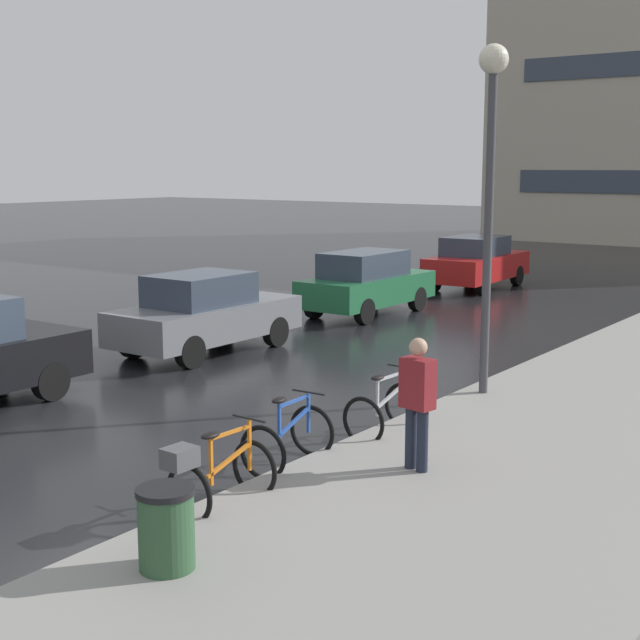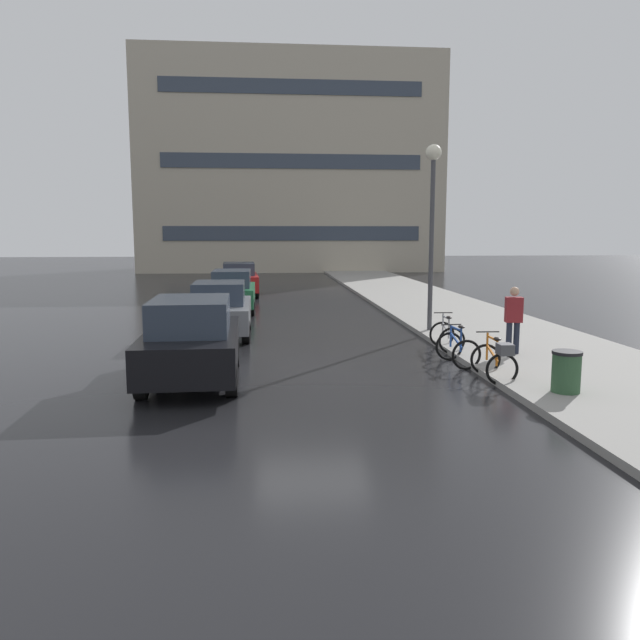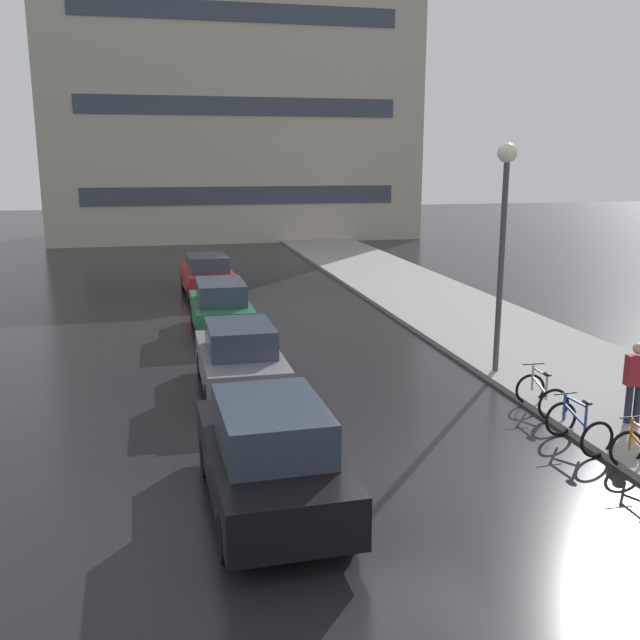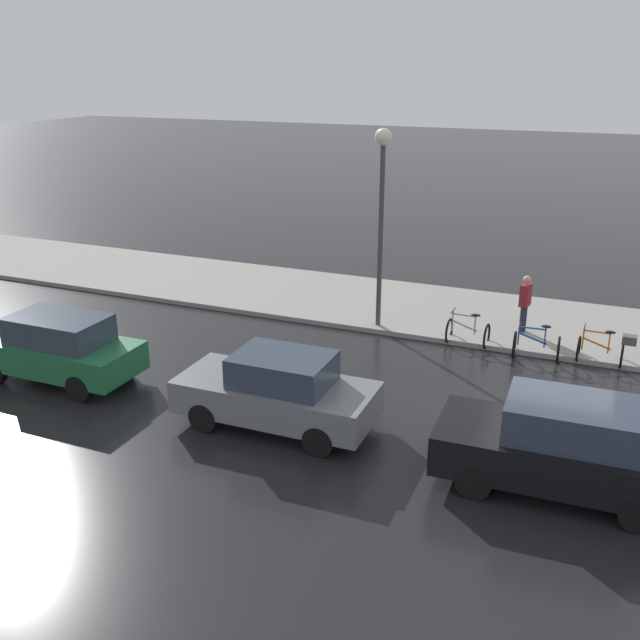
{
  "view_description": "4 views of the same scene",
  "coord_description": "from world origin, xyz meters",
  "px_view_note": "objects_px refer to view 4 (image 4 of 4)",
  "views": [
    {
      "loc": [
        10.23,
        -7.87,
        3.8
      ],
      "look_at": [
        0.57,
        5.25,
        0.97
      ],
      "focal_mm": 50.0,
      "sensor_mm": 36.0,
      "label": 1
    },
    {
      "loc": [
        -1.02,
        -13.33,
        3.07
      ],
      "look_at": [
        0.41,
        2.76,
        0.81
      ],
      "focal_mm": 35.0,
      "sensor_mm": 36.0,
      "label": 2
    },
    {
      "loc": [
        -4.02,
        -10.53,
        5.28
      ],
      "look_at": [
        -0.49,
        5.14,
        1.64
      ],
      "focal_mm": 40.0,
      "sensor_mm": 36.0,
      "label": 3
    },
    {
      "loc": [
        -14.43,
        -0.8,
        7.3
      ],
      "look_at": [
        -0.13,
        5.2,
        1.65
      ],
      "focal_mm": 40.0,
      "sensor_mm": 36.0,
      "label": 4
    }
  ],
  "objects_px": {
    "bicycle_second": "(536,345)",
    "bicycle_third": "(468,332)",
    "pedestrian": "(525,302)",
    "car_grey": "(278,391)",
    "car_black": "(563,446)",
    "streetlamp": "(382,191)",
    "car_green": "(58,348)",
    "bicycle_nearest": "(607,348)"
  },
  "relations": [
    {
      "from": "car_grey",
      "to": "streetlamp",
      "type": "xyz_separation_m",
      "value": [
        6.34,
        -0.11,
        3.19
      ]
    },
    {
      "from": "bicycle_nearest",
      "to": "bicycle_second",
      "type": "relative_size",
      "value": 1.15
    },
    {
      "from": "bicycle_second",
      "to": "car_grey",
      "type": "relative_size",
      "value": 0.28
    },
    {
      "from": "car_black",
      "to": "streetlamp",
      "type": "height_order",
      "value": "streetlamp"
    },
    {
      "from": "car_black",
      "to": "car_grey",
      "type": "bearing_deg",
      "value": 88.19
    },
    {
      "from": "bicycle_third",
      "to": "car_green",
      "type": "bearing_deg",
      "value": 124.86
    },
    {
      "from": "bicycle_nearest",
      "to": "car_black",
      "type": "relative_size",
      "value": 0.31
    },
    {
      "from": "car_black",
      "to": "car_green",
      "type": "relative_size",
      "value": 1.07
    },
    {
      "from": "bicycle_second",
      "to": "pedestrian",
      "type": "distance_m",
      "value": 1.76
    },
    {
      "from": "pedestrian",
      "to": "streetlamp",
      "type": "height_order",
      "value": "streetlamp"
    },
    {
      "from": "bicycle_nearest",
      "to": "bicycle_second",
      "type": "xyz_separation_m",
      "value": [
        -0.29,
        1.7,
        -0.09
      ]
    },
    {
      "from": "car_black",
      "to": "car_green",
      "type": "xyz_separation_m",
      "value": [
        0.25,
        11.61,
        -0.04
      ]
    },
    {
      "from": "car_green",
      "to": "car_black",
      "type": "bearing_deg",
      "value": -91.24
    },
    {
      "from": "bicycle_second",
      "to": "car_black",
      "type": "bearing_deg",
      "value": -169.39
    },
    {
      "from": "streetlamp",
      "to": "car_green",
      "type": "bearing_deg",
      "value": 136.18
    },
    {
      "from": "bicycle_nearest",
      "to": "car_green",
      "type": "relative_size",
      "value": 0.33
    },
    {
      "from": "bicycle_third",
      "to": "car_green",
      "type": "xyz_separation_m",
      "value": [
        -6.03,
        8.65,
        0.45
      ]
    },
    {
      "from": "bicycle_third",
      "to": "pedestrian",
      "type": "height_order",
      "value": "pedestrian"
    },
    {
      "from": "car_grey",
      "to": "streetlamp",
      "type": "distance_m",
      "value": 7.1
    },
    {
      "from": "bicycle_nearest",
      "to": "bicycle_third",
      "type": "relative_size",
      "value": 1.23
    },
    {
      "from": "bicycle_third",
      "to": "pedestrian",
      "type": "relative_size",
      "value": 0.63
    },
    {
      "from": "bicycle_nearest",
      "to": "bicycle_third",
      "type": "height_order",
      "value": "bicycle_nearest"
    },
    {
      "from": "car_black",
      "to": "bicycle_third",
      "type": "bearing_deg",
      "value": 25.22
    },
    {
      "from": "car_black",
      "to": "pedestrian",
      "type": "relative_size",
      "value": 2.46
    },
    {
      "from": "car_green",
      "to": "pedestrian",
      "type": "height_order",
      "value": "pedestrian"
    },
    {
      "from": "car_black",
      "to": "car_grey",
      "type": "distance_m",
      "value": 5.71
    },
    {
      "from": "bicycle_third",
      "to": "car_black",
      "type": "height_order",
      "value": "car_black"
    },
    {
      "from": "bicycle_nearest",
      "to": "streetlamp",
      "type": "bearing_deg",
      "value": 87.76
    },
    {
      "from": "bicycle_nearest",
      "to": "car_black",
      "type": "xyz_separation_m",
      "value": [
        -6.28,
        0.58,
        0.39
      ]
    },
    {
      "from": "bicycle_nearest",
      "to": "car_black",
      "type": "bearing_deg",
      "value": 174.76
    },
    {
      "from": "car_grey",
      "to": "streetlamp",
      "type": "relative_size",
      "value": 0.74
    },
    {
      "from": "bicycle_nearest",
      "to": "bicycle_second",
      "type": "distance_m",
      "value": 1.72
    },
    {
      "from": "bicycle_third",
      "to": "car_grey",
      "type": "xyz_separation_m",
      "value": [
        -6.1,
        2.75,
        0.43
      ]
    },
    {
      "from": "bicycle_second",
      "to": "bicycle_third",
      "type": "height_order",
      "value": "bicycle_second"
    },
    {
      "from": "car_green",
      "to": "car_grey",
      "type": "bearing_deg",
      "value": -90.7
    },
    {
      "from": "bicycle_nearest",
      "to": "car_green",
      "type": "distance_m",
      "value": 13.6
    },
    {
      "from": "bicycle_second",
      "to": "car_black",
      "type": "height_order",
      "value": "car_black"
    },
    {
      "from": "bicycle_nearest",
      "to": "car_grey",
      "type": "distance_m",
      "value": 8.76
    },
    {
      "from": "bicycle_nearest",
      "to": "pedestrian",
      "type": "relative_size",
      "value": 0.77
    },
    {
      "from": "car_green",
      "to": "pedestrian",
      "type": "relative_size",
      "value": 2.31
    },
    {
      "from": "car_green",
      "to": "pedestrian",
      "type": "xyz_separation_m",
      "value": [
        7.29,
        -9.93,
        0.17
      ]
    },
    {
      "from": "bicycle_nearest",
      "to": "streetlamp",
      "type": "relative_size",
      "value": 0.24
    }
  ]
}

